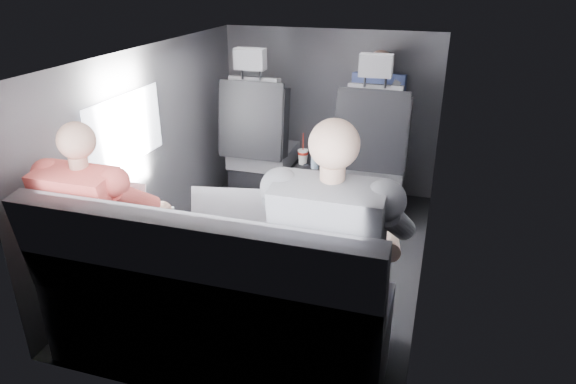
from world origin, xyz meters
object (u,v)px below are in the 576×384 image
(passenger_front_right, at_px, (377,113))
(soda_cup, at_px, (303,156))
(front_seat_left, at_px, (261,155))
(laptop_silver, at_px, (242,223))
(laptop_white, at_px, (127,211))
(laptop_black, at_px, (338,246))
(passenger_rear_left, at_px, (107,229))
(rear_bench, at_px, (213,314))
(water_bottle, at_px, (315,158))
(front_seat_right, at_px, (372,167))
(center_console, at_px, (316,182))
(passenger_rear_right, at_px, (335,257))

(passenger_front_right, bearing_deg, soda_cup, -144.56)
(front_seat_left, xyz_separation_m, laptop_silver, (0.49, -1.60, 0.24))
(laptop_white, xyz_separation_m, laptop_black, (1.12, -0.02, -0.00))
(passenger_rear_left, bearing_deg, soda_cup, 72.96)
(laptop_white, height_order, passenger_front_right, passenger_front_right)
(laptop_silver, bearing_deg, rear_bench, -96.75)
(front_seat_left, height_order, water_bottle, front_seat_left)
(front_seat_left, relative_size, rear_bench, 0.79)
(water_bottle, xyz_separation_m, laptop_white, (-0.62, -1.49, 0.16))
(soda_cup, relative_size, passenger_rear_left, 0.21)
(front_seat_right, bearing_deg, soda_cup, -169.65)
(laptop_white, distance_m, passenger_rear_left, 0.17)
(front_seat_left, distance_m, laptop_black, 1.95)
(center_console, xyz_separation_m, water_bottle, (0.04, -0.19, 0.28))
(front_seat_right, height_order, soda_cup, front_seat_right)
(water_bottle, distance_m, laptop_white, 1.62)
(center_console, bearing_deg, rear_bench, -90.00)
(front_seat_left, relative_size, center_console, 2.64)
(front_seat_right, height_order, laptop_white, front_seat_right)
(laptop_black, relative_size, passenger_rear_right, 0.36)
(center_console, height_order, passenger_rear_left, passenger_rear_left)
(rear_bench, bearing_deg, center_console, 90.00)
(front_seat_right, relative_size, laptop_black, 2.73)
(soda_cup, xyz_separation_m, laptop_black, (0.60, -1.57, 0.17))
(laptop_silver, bearing_deg, passenger_front_right, 78.18)
(soda_cup, xyz_separation_m, water_bottle, (0.11, -0.06, 0.02))
(rear_bench, height_order, laptop_silver, rear_bench)
(rear_bench, xyz_separation_m, soda_cup, (-0.07, 1.81, 0.15))
(front_seat_left, distance_m, passenger_rear_left, 1.82)
(laptop_white, bearing_deg, center_console, 70.84)
(rear_bench, height_order, passenger_front_right, passenger_front_right)
(water_bottle, xyz_separation_m, passenger_front_right, (0.39, 0.41, 0.27))
(center_console, xyz_separation_m, rear_bench, (-0.00, -1.94, 0.11))
(laptop_silver, xyz_separation_m, passenger_front_right, (0.39, 1.85, 0.11))
(front_seat_left, distance_m, passenger_rear_right, 2.08)
(front_seat_right, height_order, rear_bench, front_seat_right)
(passenger_rear_left, xyz_separation_m, passenger_front_right, (1.02, 2.06, 0.14))
(laptop_white, relative_size, laptop_black, 0.77)
(center_console, xyz_separation_m, passenger_rear_right, (0.55, -1.85, 0.45))
(water_bottle, distance_m, passenger_rear_left, 1.78)
(laptop_silver, relative_size, passenger_rear_left, 0.37)
(laptop_silver, bearing_deg, front_seat_left, 106.93)
(front_seat_left, bearing_deg, passenger_rear_left, -94.63)
(passenger_rear_right, bearing_deg, laptop_black, 95.73)
(laptop_silver, xyz_separation_m, passenger_rear_left, (-0.63, -0.21, -0.03))
(water_bottle, bearing_deg, rear_bench, -91.24)
(rear_bench, relative_size, passenger_rear_left, 1.35)
(center_console, height_order, rear_bench, rear_bench)
(laptop_silver, distance_m, passenger_rear_right, 0.55)
(laptop_silver, distance_m, passenger_rear_left, 0.67)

